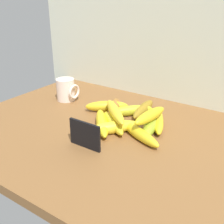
{
  "coord_description": "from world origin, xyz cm",
  "views": [
    {
      "loc": [
        45.91,
        -68.53,
        47.15
      ],
      "look_at": [
        -3.74,
        4.72,
        8.0
      ],
      "focal_mm": 44.83,
      "sensor_mm": 36.0,
      "label": 1
    }
  ],
  "objects_px": {
    "banana_6": "(113,127)",
    "banana_11": "(115,112)",
    "chalkboard_sign": "(85,136)",
    "banana_2": "(114,109)",
    "banana_7": "(131,111)",
    "banana_0": "(107,106)",
    "banana_5": "(150,126)",
    "banana_3": "(113,123)",
    "banana_10": "(150,116)",
    "banana_9": "(158,120)",
    "banana_8": "(143,109)",
    "banana_4": "(140,134)",
    "coffee_mug": "(66,90)",
    "banana_1": "(102,123)"
  },
  "relations": [
    {
      "from": "banana_1",
      "to": "banana_10",
      "type": "distance_m",
      "value": 0.17
    },
    {
      "from": "banana_4",
      "to": "banana_6",
      "type": "xyz_separation_m",
      "value": [
        -0.1,
        -0.01,
        0.0
      ]
    },
    {
      "from": "banana_0",
      "to": "banana_5",
      "type": "distance_m",
      "value": 0.22
    },
    {
      "from": "banana_7",
      "to": "banana_11",
      "type": "relative_size",
      "value": 0.85
    },
    {
      "from": "banana_4",
      "to": "banana_5",
      "type": "relative_size",
      "value": 1.09
    },
    {
      "from": "banana_8",
      "to": "banana_11",
      "type": "height_order",
      "value": "banana_11"
    },
    {
      "from": "banana_5",
      "to": "banana_9",
      "type": "height_order",
      "value": "banana_5"
    },
    {
      "from": "banana_1",
      "to": "banana_3",
      "type": "height_order",
      "value": "banana_1"
    },
    {
      "from": "banana_1",
      "to": "banana_9",
      "type": "xyz_separation_m",
      "value": [
        0.15,
        0.13,
        -0.0
      ]
    },
    {
      "from": "banana_2",
      "to": "banana_8",
      "type": "distance_m",
      "value": 0.11
    },
    {
      "from": "banana_8",
      "to": "banana_9",
      "type": "bearing_deg",
      "value": -32.15
    },
    {
      "from": "banana_2",
      "to": "banana_6",
      "type": "xyz_separation_m",
      "value": [
        0.08,
        -0.13,
        -0.0
      ]
    },
    {
      "from": "chalkboard_sign",
      "to": "banana_2",
      "type": "height_order",
      "value": "chalkboard_sign"
    },
    {
      "from": "chalkboard_sign",
      "to": "banana_9",
      "type": "height_order",
      "value": "chalkboard_sign"
    },
    {
      "from": "banana_8",
      "to": "banana_5",
      "type": "bearing_deg",
      "value": -52.22
    },
    {
      "from": "banana_7",
      "to": "banana_8",
      "type": "height_order",
      "value": "same"
    },
    {
      "from": "banana_0",
      "to": "banana_5",
      "type": "height_order",
      "value": "same"
    },
    {
      "from": "chalkboard_sign",
      "to": "banana_7",
      "type": "height_order",
      "value": "chalkboard_sign"
    },
    {
      "from": "chalkboard_sign",
      "to": "banana_6",
      "type": "distance_m",
      "value": 0.13
    },
    {
      "from": "chalkboard_sign",
      "to": "banana_7",
      "type": "relative_size",
      "value": 0.64
    },
    {
      "from": "banana_9",
      "to": "banana_11",
      "type": "bearing_deg",
      "value": -143.35
    },
    {
      "from": "banana_4",
      "to": "banana_3",
      "type": "bearing_deg",
      "value": 170.19
    },
    {
      "from": "banana_5",
      "to": "banana_8",
      "type": "relative_size",
      "value": 0.94
    },
    {
      "from": "banana_11",
      "to": "banana_3",
      "type": "bearing_deg",
      "value": -82.56
    },
    {
      "from": "banana_5",
      "to": "coffee_mug",
      "type": "bearing_deg",
      "value": 172.39
    },
    {
      "from": "banana_3",
      "to": "banana_4",
      "type": "height_order",
      "value": "same"
    },
    {
      "from": "chalkboard_sign",
      "to": "banana_7",
      "type": "xyz_separation_m",
      "value": [
        -0.01,
        0.28,
        -0.02
      ]
    },
    {
      "from": "banana_1",
      "to": "banana_5",
      "type": "bearing_deg",
      "value": 25.49
    },
    {
      "from": "chalkboard_sign",
      "to": "banana_5",
      "type": "distance_m",
      "value": 0.23
    },
    {
      "from": "coffee_mug",
      "to": "banana_3",
      "type": "bearing_deg",
      "value": -18.64
    },
    {
      "from": "coffee_mug",
      "to": "banana_9",
      "type": "relative_size",
      "value": 0.45
    },
    {
      "from": "banana_6",
      "to": "banana_2",
      "type": "bearing_deg",
      "value": 121.93
    },
    {
      "from": "banana_0",
      "to": "banana_9",
      "type": "height_order",
      "value": "banana_0"
    },
    {
      "from": "banana_6",
      "to": "banana_9",
      "type": "bearing_deg",
      "value": 53.35
    },
    {
      "from": "banana_2",
      "to": "banana_9",
      "type": "distance_m",
      "value": 0.18
    },
    {
      "from": "banana_4",
      "to": "banana_7",
      "type": "bearing_deg",
      "value": 129.58
    },
    {
      "from": "banana_2",
      "to": "banana_9",
      "type": "xyz_separation_m",
      "value": [
        0.18,
        0.01,
        -0.0
      ]
    },
    {
      "from": "banana_6",
      "to": "banana_7",
      "type": "distance_m",
      "value": 0.15
    },
    {
      "from": "banana_9",
      "to": "banana_11",
      "type": "relative_size",
      "value": 1.03
    },
    {
      "from": "banana_0",
      "to": "banana_2",
      "type": "relative_size",
      "value": 0.82
    },
    {
      "from": "banana_6",
      "to": "banana_11",
      "type": "height_order",
      "value": "banana_11"
    },
    {
      "from": "banana_6",
      "to": "coffee_mug",
      "type": "bearing_deg",
      "value": 157.63
    },
    {
      "from": "banana_6",
      "to": "banana_9",
      "type": "height_order",
      "value": "banana_6"
    },
    {
      "from": "banana_6",
      "to": "banana_10",
      "type": "height_order",
      "value": "banana_10"
    },
    {
      "from": "banana_0",
      "to": "banana_1",
      "type": "bearing_deg",
      "value": -61.47
    },
    {
      "from": "banana_3",
      "to": "banana_10",
      "type": "relative_size",
      "value": 1.12
    },
    {
      "from": "banana_5",
      "to": "banana_6",
      "type": "height_order",
      "value": "same"
    },
    {
      "from": "banana_5",
      "to": "banana_10",
      "type": "xyz_separation_m",
      "value": [
        -0.0,
        -0.01,
        0.04
      ]
    },
    {
      "from": "banana_0",
      "to": "banana_2",
      "type": "height_order",
      "value": "same"
    },
    {
      "from": "banana_5",
      "to": "banana_7",
      "type": "bearing_deg",
      "value": 148.46
    }
  ]
}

